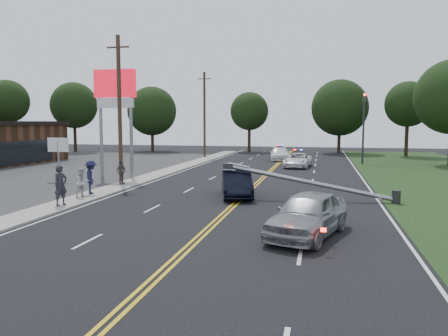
% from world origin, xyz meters
% --- Properties ---
extents(ground, '(120.00, 120.00, 0.00)m').
position_xyz_m(ground, '(0.00, 0.00, 0.00)').
color(ground, black).
rests_on(ground, ground).
extents(sidewalk, '(1.80, 70.00, 0.12)m').
position_xyz_m(sidewalk, '(-8.40, 10.00, 0.06)').
color(sidewalk, gray).
rests_on(sidewalk, ground).
extents(centerline_yellow, '(0.36, 80.00, 0.00)m').
position_xyz_m(centerline_yellow, '(0.00, 10.00, 0.01)').
color(centerline_yellow, gold).
rests_on(centerline_yellow, ground).
extents(pylon_sign, '(3.20, 0.35, 8.00)m').
position_xyz_m(pylon_sign, '(-10.50, 14.00, 6.00)').
color(pylon_sign, gray).
rests_on(pylon_sign, ground).
extents(small_sign, '(1.60, 0.14, 3.10)m').
position_xyz_m(small_sign, '(-14.00, 12.00, 2.33)').
color(small_sign, gray).
rests_on(small_sign, ground).
extents(traffic_signal, '(0.28, 0.41, 7.05)m').
position_xyz_m(traffic_signal, '(8.30, 30.00, 4.21)').
color(traffic_signal, '#2D2D30').
rests_on(traffic_signal, ground).
extents(fallen_streetlight, '(9.36, 0.44, 1.91)m').
position_xyz_m(fallen_streetlight, '(4.19, 8.00, 0.92)').
color(fallen_streetlight, '#2D2D30').
rests_on(fallen_streetlight, ground).
extents(utility_pole_mid, '(1.60, 0.28, 10.00)m').
position_xyz_m(utility_pole_mid, '(-9.20, 12.00, 5.08)').
color(utility_pole_mid, '#382619').
rests_on(utility_pole_mid, ground).
extents(utility_pole_far, '(1.60, 0.28, 10.00)m').
position_xyz_m(utility_pole_far, '(-9.20, 34.00, 5.08)').
color(utility_pole_far, '#382619').
rests_on(utility_pole_far, ground).
extents(tree_3, '(5.33, 5.33, 9.48)m').
position_xyz_m(tree_3, '(-34.29, 32.23, 6.79)').
color(tree_3, black).
rests_on(tree_3, ground).
extents(tree_4, '(6.44, 6.44, 9.78)m').
position_xyz_m(tree_4, '(-29.78, 39.97, 6.54)').
color(tree_4, black).
rests_on(tree_4, ground).
extents(tree_5, '(6.99, 6.99, 9.28)m').
position_xyz_m(tree_5, '(-19.63, 43.65, 5.78)').
color(tree_5, black).
rests_on(tree_5, ground).
extents(tree_6, '(5.40, 5.40, 8.45)m').
position_xyz_m(tree_6, '(-5.84, 45.92, 5.74)').
color(tree_6, black).
rests_on(tree_6, ground).
extents(tree_7, '(7.59, 7.59, 9.93)m').
position_xyz_m(tree_7, '(6.55, 45.67, 6.13)').
color(tree_7, black).
rests_on(tree_7, ground).
extents(tree_8, '(5.57, 5.57, 9.18)m').
position_xyz_m(tree_8, '(14.47, 41.85, 6.38)').
color(tree_8, black).
rests_on(tree_8, ground).
extents(crashed_sedan, '(2.67, 4.78, 1.49)m').
position_xyz_m(crashed_sedan, '(-0.36, 8.31, 0.75)').
color(crashed_sedan, black).
rests_on(crashed_sedan, ground).
extents(waiting_sedan, '(3.34, 5.22, 1.65)m').
position_xyz_m(waiting_sedan, '(3.85, 0.44, 0.83)').
color(waiting_sedan, gray).
rests_on(waiting_sedan, ground).
extents(emergency_a, '(2.66, 4.93, 1.32)m').
position_xyz_m(emergency_a, '(2.13, 25.40, 0.66)').
color(emergency_a, white).
rests_on(emergency_a, ground).
extents(emergency_b, '(2.67, 5.23, 1.45)m').
position_xyz_m(emergency_b, '(-0.22, 32.70, 0.73)').
color(emergency_b, white).
rests_on(emergency_b, ground).
extents(bystander_a, '(0.69, 0.84, 2.00)m').
position_xyz_m(bystander_a, '(-8.16, 3.26, 1.12)').
color(bystander_a, '#28272F').
rests_on(bystander_a, sidewalk).
extents(bystander_b, '(0.88, 0.97, 1.63)m').
position_xyz_m(bystander_b, '(-8.39, 5.62, 0.93)').
color(bystander_b, '#B6B6BB').
rests_on(bystander_b, sidewalk).
extents(bystander_c, '(1.21, 1.43, 1.91)m').
position_xyz_m(bystander_c, '(-8.52, 6.79, 1.08)').
color(bystander_c, '#18173A').
rests_on(bystander_c, sidewalk).
extents(bystander_d, '(0.56, 1.01, 1.63)m').
position_xyz_m(bystander_d, '(-8.57, 10.72, 0.94)').
color(bystander_d, '#5C5249').
rests_on(bystander_d, sidewalk).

